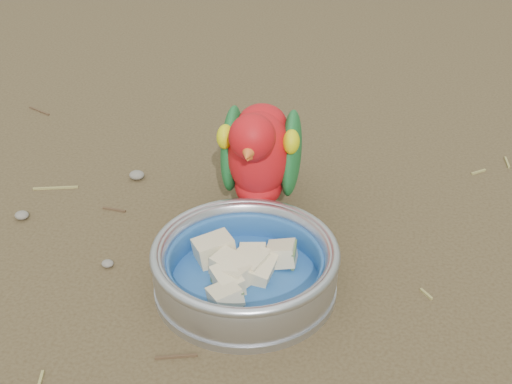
# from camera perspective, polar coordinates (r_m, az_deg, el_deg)

# --- Properties ---
(ground) EXTENTS (60.00, 60.00, 0.00)m
(ground) POSITION_cam_1_polar(r_m,az_deg,el_deg) (0.87, -8.42, -7.91)
(ground) COLOR #493B24
(food_bowl) EXTENTS (0.22, 0.22, 0.02)m
(food_bowl) POSITION_cam_1_polar(r_m,az_deg,el_deg) (0.86, -0.85, -7.36)
(food_bowl) COLOR #B2B2BA
(food_bowl) RESTS_ON ground
(bowl_wall) EXTENTS (0.22, 0.22, 0.04)m
(bowl_wall) POSITION_cam_1_polar(r_m,az_deg,el_deg) (0.84, -0.87, -5.79)
(bowl_wall) COLOR #B2B2BA
(bowl_wall) RESTS_ON food_bowl
(fruit_wedges) EXTENTS (0.13, 0.13, 0.03)m
(fruit_wedges) POSITION_cam_1_polar(r_m,az_deg,el_deg) (0.84, -0.87, -6.16)
(fruit_wedges) COLOR beige
(fruit_wedges) RESTS_ON food_bowl
(lory_parrot) EXTENTS (0.11, 0.23, 0.18)m
(lory_parrot) POSITION_cam_1_polar(r_m,az_deg,el_deg) (0.93, 0.28, 2.26)
(lory_parrot) COLOR red
(lory_parrot) RESTS_ON ground
(ground_debris) EXTENTS (0.90, 0.80, 0.01)m
(ground_debris) POSITION_cam_1_polar(r_m,az_deg,el_deg) (0.93, -9.43, -4.74)
(ground_debris) COLOR olive
(ground_debris) RESTS_ON ground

